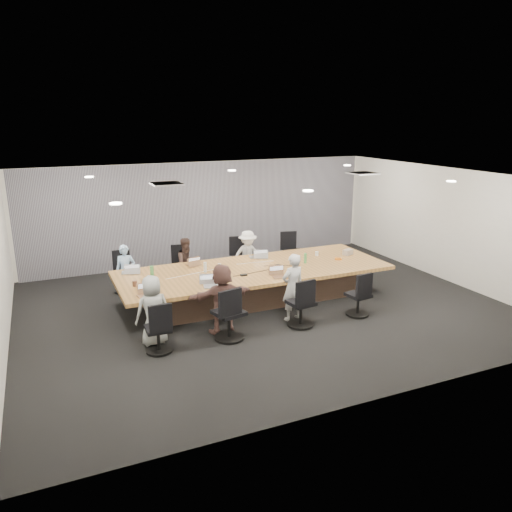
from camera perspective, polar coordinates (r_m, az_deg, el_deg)
name	(u,v)px	position (r m, az deg, el deg)	size (l,w,h in m)	color
floor	(263,307)	(10.88, 0.85, -5.86)	(10.00, 8.00, 0.00)	black
ceiling	(264,178)	(10.19, 0.92, 8.96)	(10.00, 8.00, 0.00)	white
wall_back	(204,212)	(14.09, -5.93, 4.99)	(10.00, 2.80, 0.00)	silver
wall_front	(384,310)	(7.18, 14.38, -6.00)	(10.00, 2.80, 0.00)	silver
wall_right	(446,225)	(13.28, 20.94, 3.38)	(8.00, 2.80, 0.00)	silver
curtain	(205,213)	(14.02, -5.83, 4.94)	(9.80, 0.04, 2.80)	gray
conference_table	(254,283)	(11.17, -0.21, -3.08)	(6.00, 2.20, 0.74)	brown
chair_0	(124,277)	(12.07, -14.87, -2.32)	(0.50, 0.50, 0.75)	black
chair_1	(184,270)	(12.35, -8.27, -1.59)	(0.49, 0.49, 0.72)	black
chair_2	(242,261)	(12.81, -1.56, -0.54)	(0.56, 0.56, 0.83)	black
chair_3	(293,255)	(13.42, 4.29, 0.14)	(0.55, 0.55, 0.82)	black
chair_4	(158,333)	(8.93, -11.12, -8.58)	(0.50, 0.50, 0.73)	black
chair_5	(229,317)	(9.24, -3.12, -6.97)	(0.59, 0.59, 0.87)	black
chair_6	(301,307)	(9.84, 5.14, -5.77)	(0.55, 0.55, 0.81)	black
chair_7	(358,298)	(10.53, 11.59, -4.77)	(0.50, 0.50, 0.74)	black
person_0	(126,271)	(11.67, -14.67, -1.71)	(0.44, 0.29, 1.22)	#99C2EC
laptop_0	(130,272)	(11.10, -14.25, -1.80)	(0.33, 0.23, 0.02)	#B2B2B7
person_1	(187,264)	(11.95, -7.86, -0.86)	(0.60, 0.47, 1.24)	#382925
laptop_1	(194,264)	(11.41, -7.11, -0.96)	(0.31, 0.21, 0.02)	#8C6647
person_2	(248,256)	(12.44, -0.95, 0.02)	(0.82, 0.47, 1.27)	silver
laptop_2	(257,257)	(11.92, 0.07, -0.11)	(0.35, 0.24, 0.02)	#B2B2B7
person_4	(153,311)	(9.14, -11.71, -6.12)	(0.63, 0.41, 1.30)	#969A96
laptop_4	(146,295)	(9.61, -12.45, -4.43)	(0.31, 0.22, 0.02)	#8C6647
person_5	(222,298)	(9.46, -3.90, -4.86)	(1.26, 0.40, 1.36)	brown
laptop_5	(213,286)	(9.92, -4.99, -3.46)	(0.34, 0.24, 0.02)	#B2B2B7
person_6	(293,287)	(10.03, 4.22, -3.57)	(0.51, 0.33, 1.39)	#B2B2B2
laptop_6	(281,277)	(10.47, 2.82, -2.38)	(0.33, 0.22, 0.02)	#8C6647
bottle_green_left	(152,273)	(10.53, -11.80, -1.87)	(0.08, 0.08, 0.28)	#469348
bottle_green_right	(305,258)	(11.48, 5.66, -0.25)	(0.07, 0.07, 0.23)	#469348
bottle_clear	(205,267)	(10.82, -5.83, -1.28)	(0.07, 0.07, 0.22)	silver
cup_white_far	(219,266)	(11.13, -4.21, -1.12)	(0.07, 0.07, 0.09)	white
cup_white_near	(317,254)	(12.14, 6.96, 0.27)	(0.08, 0.08, 0.10)	white
mug_brown	(135,283)	(10.19, -13.68, -3.06)	(0.09, 0.09, 0.11)	brown
mic_left	(244,275)	(10.57, -1.42, -2.17)	(0.14, 0.09, 0.03)	black
mic_right	(277,266)	(11.20, 2.46, -1.12)	(0.16, 0.11, 0.03)	black
stapler	(275,267)	(11.05, 2.21, -1.28)	(0.18, 0.04, 0.07)	black
canvas_bag	(348,252)	(12.33, 10.46, 0.43)	(0.24, 0.15, 0.13)	#B09D8C
snack_packet	(338,259)	(11.90, 9.39, -0.31)	(0.16, 0.11, 0.04)	orange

